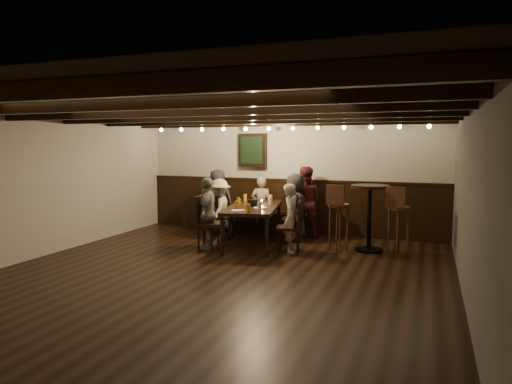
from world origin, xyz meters
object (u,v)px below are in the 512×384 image
at_px(person_right_far, 291,218).
at_px(bar_stool_right, 398,230).
at_px(person_bench_left, 218,202).
at_px(high_top_table, 370,208).
at_px(chair_left_near, 221,225).
at_px(bar_stool_left, 338,226).
at_px(dining_table, 253,209).
at_px(person_left_far, 208,213).
at_px(chair_right_far, 290,236).
at_px(chair_right_near, 293,227).
at_px(chair_left_far, 210,233).
at_px(person_right_near, 295,207).
at_px(person_left_near, 220,209).
at_px(person_bench_right, 304,202).
at_px(person_bench_centre, 261,205).

height_order(person_right_far, bar_stool_right, person_right_far).
height_order(person_bench_left, high_top_table, person_bench_left).
bearing_deg(chair_left_near, bar_stool_left, 72.52).
height_order(dining_table, person_left_far, person_left_far).
relative_size(chair_right_far, bar_stool_right, 0.76).
height_order(dining_table, chair_right_near, chair_right_near).
relative_size(chair_left_far, person_right_near, 0.73).
bearing_deg(person_left_near, person_left_far, -0.00).
bearing_deg(dining_table, person_right_far, -30.96).
xyz_separation_m(person_left_near, person_left_far, (0.19, -0.88, 0.05)).
bearing_deg(chair_left_far, high_top_table, 95.68).
xyz_separation_m(chair_left_near, chair_right_near, (1.41, 0.30, -0.01)).
distance_m(chair_right_near, person_right_far, 0.96).
relative_size(dining_table, person_left_far, 1.63).
distance_m(chair_left_near, person_left_near, 0.32).
height_order(dining_table, person_bench_right, person_bench_right).
bearing_deg(person_bench_centre, bar_stool_left, 139.83).
relative_size(chair_left_far, person_right_far, 0.80).
height_order(chair_left_far, bar_stool_right, bar_stool_right).
relative_size(person_left_far, bar_stool_left, 1.09).
xyz_separation_m(person_bench_centre, person_right_far, (1.04, -1.31, -0.00)).
bearing_deg(person_right_far, person_bench_centre, 26.57).
relative_size(chair_left_near, person_right_near, 0.71).
relative_size(chair_left_far, person_left_near, 0.80).
height_order(chair_left_near, chair_right_far, chair_left_near).
distance_m(chair_right_far, person_left_far, 1.52).
height_order(person_right_near, high_top_table, person_right_near).
xyz_separation_m(person_left_far, person_right_near, (1.28, 1.19, 0.01)).
bearing_deg(person_bench_centre, chair_left_far, 64.35).
distance_m(chair_left_near, person_left_far, 0.97).
bearing_deg(chair_left_near, person_left_near, -90.00).
bearing_deg(person_right_near, chair_right_far, 178.02).
bearing_deg(chair_left_far, person_bench_left, -172.42).
xyz_separation_m(dining_table, person_left_near, (-0.83, 0.28, -0.08)).
distance_m(chair_right_near, bar_stool_left, 1.12).
distance_m(person_right_far, bar_stool_left, 0.85).
height_order(dining_table, person_left_near, person_left_near).
distance_m(chair_right_far, person_bench_right, 1.43).
xyz_separation_m(person_left_near, person_right_far, (1.65, -0.57, 0.00)).
height_order(chair_left_near, chair_right_near, chair_left_near).
height_order(dining_table, chair_left_far, chair_left_far).
distance_m(chair_left_near, bar_stool_left, 2.40).
distance_m(dining_table, chair_right_far, 0.94).
distance_m(chair_left_near, person_bench_right, 1.74).
bearing_deg(high_top_table, person_bench_centre, 161.74).
xyz_separation_m(person_bench_right, bar_stool_right, (1.89, -0.96, -0.28)).
height_order(person_left_far, bar_stool_left, person_left_far).
distance_m(chair_left_near, chair_left_far, 0.90).
distance_m(dining_table, person_right_far, 0.88).
bearing_deg(dining_table, person_bench_centre, 90.00).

